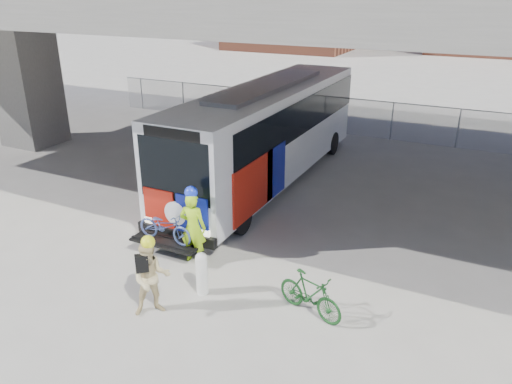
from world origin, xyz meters
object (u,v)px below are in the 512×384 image
Objects in this scene: bollard at (202,272)px; cyclist_hivis at (193,226)px; bus at (269,127)px; cyclist_tan at (151,277)px; bike_parked at (310,294)px.

bollard is 0.51× the size of cyclist_hivis.
cyclist_hivis is (-1.03, 1.23, 0.46)m from bollard.
bus is at bearing 103.39° from bollard.
bollard is 1.67m from cyclist_hivis.
cyclist_tan reaches higher than bike_parked.
bike_parked is at bearing -58.63° from bus.
bus is at bearing 49.15° from bike_parked.
cyclist_tan is at bearing 132.99° from bike_parked.
bus is 8.96m from cyclist_tan.
bollard is at bearing 20.70° from cyclist_tan.
bollard is at bearing -76.61° from bus.
cyclist_tan is (-0.58, -1.15, 0.33)m from bollard.
bike_parked is (3.65, -0.87, -0.53)m from cyclist_hivis.
bike_parked is (2.62, 0.36, -0.07)m from bollard.
cyclist_hivis reaches higher than bollard.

